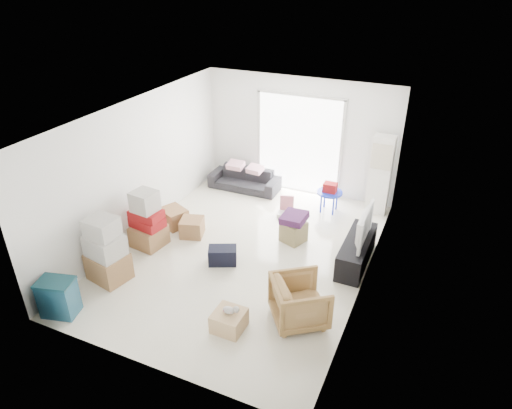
{
  "coord_description": "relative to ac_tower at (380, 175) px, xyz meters",
  "views": [
    {
      "loc": [
        3.14,
        -6.46,
        4.92
      ],
      "look_at": [
        0.16,
        0.2,
        0.98
      ],
      "focal_mm": 32.0,
      "sensor_mm": 36.0,
      "label": 1
    }
  ],
  "objects": [
    {
      "name": "sofa",
      "position": [
        -3.12,
        -0.15,
        -0.55
      ],
      "size": [
        1.7,
        0.52,
        0.66
      ],
      "primitive_type": "imported",
      "rotation": [
        0.0,
        0.0,
        0.02
      ],
      "color": "#26262B",
      "rests_on": "room_shell"
    },
    {
      "name": "blanket",
      "position": [
        -1.24,
        -1.86,
        -0.39
      ],
      "size": [
        0.49,
        0.49,
        0.14
      ],
      "primitive_type": "cube",
      "rotation": [
        0.0,
        0.0,
        -0.09
      ],
      "color": "#4E2256",
      "rests_on": "ottoman"
    },
    {
      "name": "armchair",
      "position": [
        -0.39,
        -3.95,
        -0.47
      ],
      "size": [
        1.06,
        1.07,
        0.81
      ],
      "primitive_type": "imported",
      "rotation": [
        0.0,
        0.0,
        2.2
      ],
      "color": "#A77D4A",
      "rests_on": "room_shell"
    },
    {
      "name": "loose_box",
      "position": [
        -3.17,
        -2.5,
        -0.69
      ],
      "size": [
        0.54,
        0.54,
        0.36
      ],
      "primitive_type": "cube",
      "rotation": [
        0.0,
        0.0,
        0.31
      ],
      "color": "#8E5F40",
      "rests_on": "room_shell"
    },
    {
      "name": "box_stack_c",
      "position": [
        -3.72,
        -2.31,
        -0.69
      ],
      "size": [
        0.66,
        0.61,
        0.38
      ],
      "rotation": [
        0.0,
        0.0,
        -0.32
      ],
      "color": "#8E5F40",
      "rests_on": "room_shell"
    },
    {
      "name": "kids_table",
      "position": [
        -0.95,
        -0.41,
        -0.39
      ],
      "size": [
        0.56,
        0.56,
        0.68
      ],
      "rotation": [
        0.0,
        0.0,
        -0.21
      ],
      "color": "#172CC1",
      "rests_on": "room_shell"
    },
    {
      "name": "box_stack_b",
      "position": [
        -3.75,
        -3.14,
        -0.38
      ],
      "size": [
        0.67,
        0.63,
        1.15
      ],
      "rotation": [
        0.0,
        0.0,
        -0.07
      ],
      "color": "#8E5F40",
      "rests_on": "room_shell"
    },
    {
      "name": "television",
      "position": [
        0.05,
        -2.09,
        -0.32
      ],
      "size": [
        0.61,
        1.04,
        0.14
      ],
      "primitive_type": "imported",
      "rotation": [
        0.0,
        0.0,
        1.58
      ],
      "color": "black",
      "rests_on": "tv_console"
    },
    {
      "name": "box_stack_a",
      "position": [
        -3.75,
        -4.29,
        -0.34
      ],
      "size": [
        0.75,
        0.66,
        1.19
      ],
      "rotation": [
        0.0,
        0.0,
        -0.14
      ],
      "color": "#8E5F40",
      "rests_on": "room_shell"
    },
    {
      "name": "duffel_bag",
      "position": [
        -2.17,
        -3.1,
        -0.71
      ],
      "size": [
        0.58,
        0.49,
        0.32
      ],
      "primitive_type": "cube",
      "rotation": [
        0.0,
        0.0,
        0.43
      ],
      "color": "black",
      "rests_on": "room_shell"
    },
    {
      "name": "wood_crate",
      "position": [
        -1.29,
        -4.55,
        -0.72
      ],
      "size": [
        0.46,
        0.46,
        0.3
      ],
      "primitive_type": "cube",
      "rotation": [
        0.0,
        0.0,
        -0.01
      ],
      "color": "#D7B37C",
      "rests_on": "room_shell"
    },
    {
      "name": "ac_tower",
      "position": [
        0.0,
        0.0,
        0.0
      ],
      "size": [
        0.45,
        0.3,
        1.75
      ],
      "primitive_type": "cube",
      "color": "white",
      "rests_on": "room_shell"
    },
    {
      "name": "tv_console",
      "position": [
        0.05,
        -2.09,
        -0.63
      ],
      "size": [
        0.44,
        1.47,
        0.49
      ],
      "primitive_type": "cube",
      "color": "black",
      "rests_on": "room_shell"
    },
    {
      "name": "pillow_left",
      "position": [
        -3.35,
        -0.16,
        -0.16
      ],
      "size": [
        0.36,
        0.28,
        0.11
      ],
      "primitive_type": "cube",
      "rotation": [
        0.0,
        0.0,
        0.01
      ],
      "color": "#E7A8B3",
      "rests_on": "sofa"
    },
    {
      "name": "room_shell",
      "position": [
        -1.95,
        -2.65,
        0.48
      ],
      "size": [
        4.98,
        6.48,
        3.18
      ],
      "color": "white",
      "rests_on": "ground"
    },
    {
      "name": "ottoman",
      "position": [
        -1.24,
        -1.86,
        -0.67
      ],
      "size": [
        0.53,
        0.53,
        0.41
      ],
      "primitive_type": "cube",
      "rotation": [
        0.0,
        0.0,
        -0.37
      ],
      "color": "olive",
      "rests_on": "room_shell"
    },
    {
      "name": "plush_bunny",
      "position": [
        -1.26,
        -4.55,
        -0.52
      ],
      "size": [
        0.25,
        0.14,
        0.13
      ],
      "rotation": [
        0.0,
        0.0,
        0.04
      ],
      "color": "#B2ADA8",
      "rests_on": "wood_crate"
    },
    {
      "name": "toy_walker",
      "position": [
        -1.76,
        -0.95,
        -0.76
      ],
      "size": [
        0.38,
        0.36,
        0.43
      ],
      "rotation": [
        0.0,
        0.0,
        0.28
      ],
      "color": "silver",
      "rests_on": "room_shell"
    },
    {
      "name": "pillow_right",
      "position": [
        -2.82,
        -0.19,
        -0.16
      ],
      "size": [
        0.38,
        0.32,
        0.12
      ],
      "primitive_type": "cube",
      "rotation": [
        0.0,
        0.0,
        -0.12
      ],
      "color": "#E7A8B3",
      "rests_on": "sofa"
    },
    {
      "name": "storage_bins",
      "position": [
        -3.85,
        -5.33,
        -0.56
      ],
      "size": [
        0.62,
        0.5,
        0.62
      ],
      "rotation": [
        0.0,
        0.0,
        0.25
      ],
      "color": "navy",
      "rests_on": "room_shell"
    },
    {
      "name": "sliding_door",
      "position": [
        -1.95,
        0.33,
        0.37
      ],
      "size": [
        2.1,
        0.04,
        2.33
      ],
      "color": "white",
      "rests_on": "room_shell"
    }
  ]
}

